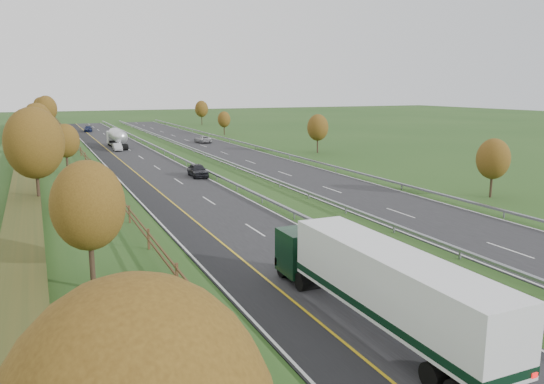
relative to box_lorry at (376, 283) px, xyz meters
The scene contains 19 objects.
ground 51.08m from the box_lorry, 80.64° to the left, with size 400.00×400.00×0.00m, color #234418.
near_carriageway 55.40m from the box_lorry, 89.69° to the left, with size 10.50×200.00×0.04m, color black.
far_carriageway 57.89m from the box_lorry, 73.12° to the left, with size 10.50×200.00×0.04m, color black.
hard_shoulder 55.50m from the box_lorry, 93.57° to the left, with size 3.00×200.00×0.04m, color black.
lane_markings 55.68m from the box_lorry, 83.09° to the left, with size 26.75×200.00×0.01m.
embankment_left 56.80m from the box_lorry, 102.93° to the left, with size 12.00×200.00×2.00m, color #234418.
hedge_left 57.27m from the box_lorry, 104.88° to the left, with size 2.20×180.00×1.10m, color #333B18.
fence_left 55.55m from the box_lorry, 98.49° to the left, with size 0.12×189.06×1.20m.
median_barrier_near 55.70m from the box_lorry, 83.82° to the left, with size 0.32×200.00×0.71m.
median_barrier_far 56.48m from the box_lorry, 78.66° to the left, with size 0.32×200.00×0.71m.
outer_barrier_far 59.81m from the box_lorry, 67.79° to the left, with size 0.32×200.00×0.71m.
trees_left 53.58m from the box_lorry, 103.36° to the left, with size 6.64×164.30×7.66m.
trees_far 89.78m from the box_lorry, 70.41° to the left, with size 8.45×118.60×7.12m.
box_lorry is the anchor object (origin of this frame).
road_tanker 82.53m from the box_lorry, 89.85° to the left, with size 2.40×11.22×3.46m.
car_dark_near 44.87m from the box_lorry, 84.11° to the left, with size 1.91×4.74×1.62m, color black.
car_silver_mid 77.08m from the box_lorry, 90.41° to the left, with size 1.40×4.00×1.32m, color #B5B5BA.
car_small_far 122.23m from the box_lorry, 90.61° to the left, with size 1.92×4.73×1.37m, color #131B3E.
car_oncoming 85.98m from the box_lorry, 78.47° to the left, with size 2.32×5.02×1.40m, color #A8A7AC.
Camera 1 is at (-13.89, -14.18, 11.02)m, focal length 35.00 mm.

